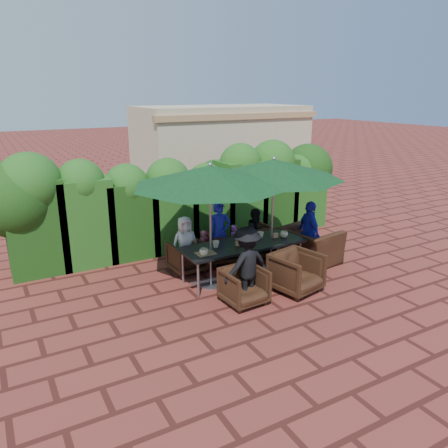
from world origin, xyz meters
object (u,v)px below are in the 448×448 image
chair_far_right (253,240)px  chair_near_left (244,284)px  umbrella_right (274,169)px  chair_far_mid (224,246)px  chair_far_left (187,255)px  dining_table (243,247)px  chair_near_right (297,270)px  umbrella_left (210,176)px  chair_end_right (310,240)px

chair_far_right → chair_near_left: size_ratio=1.11×
umbrella_right → chair_near_left: size_ratio=3.81×
chair_far_mid → chair_far_right: (0.75, -0.05, 0.04)m
chair_far_left → chair_far_right: chair_far_right is taller
dining_table → chair_near_left: dining_table is taller
umbrella_right → chair_far_mid: size_ratio=3.86×
chair_far_right → chair_near_left: chair_far_right is taller
chair_far_mid → chair_near_right: 2.08m
umbrella_left → chair_far_mid: 2.28m
umbrella_left → chair_far_left: 2.06m
chair_end_right → dining_table: bearing=82.9°
chair_far_left → chair_far_right: size_ratio=0.88×
dining_table → chair_far_mid: 1.04m
umbrella_left → chair_far_mid: umbrella_left is taller
chair_far_mid → chair_near_left: bearing=88.8°
umbrella_left → chair_far_right: size_ratio=3.60×
umbrella_left → chair_far_mid: bearing=49.9°
chair_far_left → chair_near_left: 1.88m
chair_far_mid → chair_far_right: size_ratio=0.89×
chair_near_left → chair_end_right: size_ratio=0.62×
umbrella_left → chair_end_right: (2.54, 0.06, -1.70)m
umbrella_left → chair_near_right: 2.44m
umbrella_right → chair_far_mid: (-0.60, 0.98, -1.85)m
dining_table → chair_near_right: bearing=-61.2°
chair_far_mid → chair_near_right: chair_near_right is taller
chair_near_left → chair_end_right: (2.37, 1.01, 0.15)m
umbrella_right → chair_near_left: bearing=-142.3°
chair_far_left → chair_near_right: size_ratio=0.85×
chair_far_left → dining_table: bearing=130.2°
chair_near_right → chair_far_left: bearing=114.2°
dining_table → chair_far_right: 1.29m
dining_table → chair_far_left: dining_table is taller
chair_near_left → chair_end_right: 2.58m
chair_end_right → chair_near_left: bearing=105.1°
umbrella_left → chair_far_right: (1.60, 0.96, -1.81)m
chair_far_mid → chair_near_left: (-0.68, -1.97, 0.01)m
umbrella_left → chair_near_left: 2.08m
dining_table → umbrella_left: (-0.75, -0.03, 1.54)m
chair_far_right → chair_near_left: (-1.43, -1.92, -0.04)m
chair_far_right → umbrella_right: bearing=79.0°
chair_far_right → chair_far_left: bearing=-0.2°
chair_far_mid → chair_far_right: chair_far_right is taller
chair_far_left → chair_end_right: bearing=158.2°
chair_far_mid → chair_near_right: size_ratio=0.86×
umbrella_left → chair_far_mid: size_ratio=4.03×
dining_table → chair_far_mid: size_ratio=3.53×
umbrella_right → chair_far_right: (0.14, 0.93, -1.80)m
dining_table → umbrella_right: (0.70, 0.01, 1.54)m
dining_table → umbrella_left: size_ratio=0.88×
chair_far_right → chair_near_right: (-0.28, -1.97, 0.02)m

